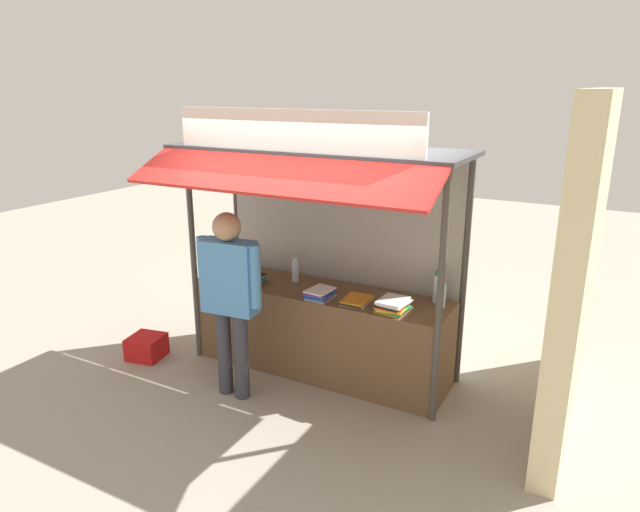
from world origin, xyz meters
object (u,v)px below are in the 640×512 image
Objects in this scene: banana_bunch_rightmost at (202,180)px; plastic_crate at (147,347)px; water_bottle_far_left at (442,296)px; vendor_person at (230,289)px; magazine_stack_center at (357,300)px; magazine_stack_mid_right at (251,279)px; magazine_stack_right at (320,294)px; water_bottle_mid_left at (233,259)px; water_bottle_rear_center at (438,288)px; water_bottle_far_right at (295,270)px; banana_bunch_inner_left at (341,198)px; magazine_stack_left at (393,305)px.

banana_bunch_rightmost is 1.96m from plastic_crate.
water_bottle_far_left is 0.13× the size of vendor_person.
magazine_stack_center is at bearing -161.48° from water_bottle_far_left.
magazine_stack_mid_right is 0.72m from vendor_person.
magazine_stack_right is at bearing -163.24° from water_bottle_far_left.
water_bottle_rear_center is (2.24, 0.13, 0.02)m from water_bottle_mid_left.
water_bottle_far_right is at bearing -179.37° from water_bottle_far_left.
magazine_stack_left is at bearing 36.93° from banana_bunch_inner_left.
vendor_person reaches higher than plastic_crate.
water_bottle_far_left is 0.46m from magazine_stack_left.
magazine_stack_left is at bearing -0.09° from magazine_stack_mid_right.
vendor_person is (-1.29, -0.66, 0.14)m from magazine_stack_left.
plastic_crate is at bearing -166.29° from magazine_stack_center.
magazine_stack_right is 1.55m from banana_bunch_rightmost.
plastic_crate is (-1.28, 0.16, -0.93)m from vendor_person.
water_bottle_rear_center reaches higher than magazine_stack_left.
banana_bunch_rightmost is (0.10, -0.55, 0.95)m from water_bottle_mid_left.
water_bottle_far_left is at bearing 8.42° from magazine_stack_mid_right.
magazine_stack_left is 2.74m from plastic_crate.
vendor_person is at bearing -146.07° from water_bottle_rear_center.
magazine_stack_right is 0.82m from magazine_stack_mid_right.
water_bottle_mid_left is 1.14m from vendor_person.
vendor_person reaches higher than magazine_stack_center.
water_bottle_mid_left reaches higher than water_bottle_far_right.
water_bottle_mid_left is at bearing -176.70° from water_bottle_rear_center.
vendor_person is (-1.57, -1.06, 0.05)m from water_bottle_rear_center.
water_bottle_far_right is 0.83m from magazine_stack_center.
magazine_stack_left is 1.02× the size of magazine_stack_center.
water_bottle_rear_center is at bearing 54.66° from magazine_stack_left.
water_bottle_far_left is at bearing 0.41° from water_bottle_mid_left.
magazine_stack_left is (1.96, -0.27, -0.07)m from water_bottle_mid_left.
water_bottle_far_left reaches higher than magazine_stack_center.
water_bottle_mid_left is 0.14× the size of vendor_person.
water_bottle_mid_left is 1.02× the size of water_bottle_far_right.
magazine_stack_left is at bearing 3.29° from magazine_stack_right.
vendor_person is (-0.58, -0.62, 0.14)m from magazine_stack_right.
water_bottle_mid_left is at bearing 171.78° from magazine_stack_center.
magazine_stack_right is at bearing -176.71° from magazine_stack_left.
magazine_stack_center is 1.22× the size of banana_bunch_rightmost.
water_bottle_mid_left is 0.79× the size of magazine_stack_center.
water_bottle_far_left is 0.95× the size of water_bottle_far_right.
water_bottle_mid_left reaches higher than plastic_crate.
magazine_stack_right is 0.18× the size of vendor_person.
banana_bunch_inner_left reaches higher than water_bottle_far_left.
vendor_person is (0.24, -0.67, 0.15)m from magazine_stack_mid_right.
banana_bunch_inner_left is at bearing -14.07° from magazine_stack_mid_right.
banana_bunch_rightmost reaches higher than water_bottle_rear_center.
banana_bunch_rightmost is at bearing -171.19° from magazine_stack_left.
magazine_stack_center is (-0.73, -0.25, -0.09)m from water_bottle_far_left.
banana_bunch_inner_left is (-0.74, -0.57, 0.92)m from water_bottle_far_left.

